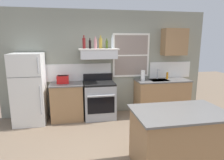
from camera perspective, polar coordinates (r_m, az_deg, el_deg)
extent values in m
plane|color=#7A6651|center=(3.53, 4.70, -21.84)|extent=(16.00, 16.00, 0.00)
cube|color=gray|center=(5.16, -1.55, 4.99)|extent=(5.40, 0.06, 2.70)
cube|color=white|center=(5.10, -14.34, 2.06)|extent=(2.50, 0.02, 0.44)
cube|color=white|center=(5.71, 16.69, 2.92)|extent=(1.20, 0.02, 0.44)
cube|color=white|center=(5.23, 5.63, 7.23)|extent=(1.00, 0.04, 1.15)
cube|color=gray|center=(5.22, 5.67, 7.22)|extent=(0.90, 0.01, 1.05)
cube|color=white|center=(5.22, 5.69, 7.22)|extent=(0.90, 0.02, 0.04)
cube|color=white|center=(4.93, -23.15, -2.41)|extent=(0.70, 0.68, 1.66)
cube|color=#333333|center=(4.54, -24.39, 0.70)|extent=(0.69, 0.00, 0.01)
cylinder|color=#A5A8AD|center=(4.57, -20.26, -5.70)|extent=(0.02, 0.02, 0.64)
cylinder|color=#A5A8AD|center=(4.41, -20.95, 3.92)|extent=(0.02, 0.02, 0.34)
cube|color=#9E754C|center=(4.97, -12.99, -6.30)|extent=(0.76, 0.60, 0.88)
cube|color=#605E5B|center=(4.85, -13.23, -1.18)|extent=(0.79, 0.63, 0.03)
cube|color=red|center=(4.88, -14.25, 0.16)|extent=(0.28, 0.20, 0.19)
cube|color=black|center=(4.87, -14.30, 1.19)|extent=(0.24, 0.16, 0.01)
cube|color=black|center=(4.89, -15.96, 0.50)|extent=(0.02, 0.03, 0.02)
cube|color=#9EA0A5|center=(4.96, -3.69, -6.12)|extent=(0.76, 0.64, 0.87)
cube|color=black|center=(4.84, -3.76, -0.99)|extent=(0.76, 0.64, 0.04)
cube|color=black|center=(5.10, -4.16, 0.91)|extent=(0.76, 0.06, 0.18)
cube|color=black|center=(4.66, -3.20, -7.50)|extent=(0.65, 0.01, 0.40)
cylinder|color=silver|center=(4.55, -3.18, -4.66)|extent=(0.65, 0.03, 0.03)
cube|color=silver|center=(4.84, -4.01, 7.62)|extent=(0.88, 0.48, 0.22)
cube|color=#262628|center=(4.62, -3.68, 6.45)|extent=(0.75, 0.02, 0.04)
cube|color=white|center=(4.83, -4.03, 9.07)|extent=(0.96, 0.52, 0.02)
cylinder|color=maroon|center=(4.84, -8.23, 10.64)|extent=(0.07, 0.07, 0.25)
cylinder|color=maroon|center=(4.84, -8.28, 12.51)|extent=(0.03, 0.03, 0.06)
cylinder|color=black|center=(4.77, -6.50, 10.34)|extent=(0.06, 0.06, 0.20)
cylinder|color=black|center=(4.77, -6.53, 11.84)|extent=(0.02, 0.02, 0.05)
cylinder|color=#C67F84|center=(4.76, -4.92, 10.54)|extent=(0.07, 0.07, 0.23)
cylinder|color=#C67F84|center=(4.76, -4.95, 12.24)|extent=(0.03, 0.03, 0.06)
cylinder|color=#B29333|center=(4.86, -3.36, 10.72)|extent=(0.08, 0.08, 0.25)
cylinder|color=#B29333|center=(4.86, -3.39, 12.57)|extent=(0.03, 0.03, 0.06)
cylinder|color=#4C601E|center=(4.85, -1.54, 10.39)|extent=(0.06, 0.06, 0.19)
cylinder|color=#4C601E|center=(4.85, -1.55, 11.82)|extent=(0.03, 0.03, 0.05)
cylinder|color=silver|center=(4.85, 0.06, 10.79)|extent=(0.06, 0.06, 0.26)
cylinder|color=silver|center=(4.85, 0.06, 12.69)|extent=(0.03, 0.03, 0.06)
cube|color=#9E754C|center=(5.45, 14.35, -4.78)|extent=(1.40, 0.60, 0.88)
cube|color=#605E5B|center=(5.34, 14.60, -0.09)|extent=(1.43, 0.63, 0.03)
cube|color=#B7BABC|center=(5.28, 13.71, -0.08)|extent=(0.48, 0.36, 0.01)
cylinder|color=silver|center=(5.38, 13.18, 1.74)|extent=(0.03, 0.03, 0.28)
cylinder|color=silver|center=(5.29, 13.58, 2.87)|extent=(0.02, 0.16, 0.02)
cylinder|color=white|center=(5.11, 9.08, 1.33)|extent=(0.11, 0.11, 0.27)
cylinder|color=orange|center=(5.49, 15.92, 1.26)|extent=(0.06, 0.06, 0.18)
cube|color=#9E754C|center=(3.27, 18.88, -16.37)|extent=(1.32, 0.82, 0.88)
cube|color=#605E5B|center=(3.09, 19.44, -8.87)|extent=(1.40, 0.90, 0.03)
cube|color=#9E754C|center=(5.53, 17.86, 10.60)|extent=(0.64, 0.32, 0.70)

